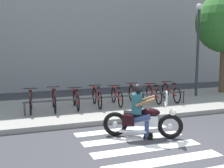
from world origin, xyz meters
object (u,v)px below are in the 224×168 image
Objects in this scene: bicycle_2 at (76,99)px; bike_rack at (112,97)px; bicycle_0 at (31,102)px; bicycle_5 at (136,95)px; rider at (140,107)px; street_lamp at (198,42)px; motorcycle at (143,120)px; bicycle_7 at (171,92)px; bicycle_3 at (97,97)px; bicycle_1 at (54,100)px; bicycle_4 at (117,96)px; bicycle_6 at (154,94)px.

bicycle_2 reaches higher than bike_rack.
bicycle_5 is (4.01, 0.00, -0.00)m from bicycle_0.
street_lamp is at bearing 40.05° from rider.
motorcycle is 1.12× the size of bicycle_7.
bicycle_2 is at bearing 105.32° from rider.
street_lamp is (1.74, 0.64, 2.08)m from bicycle_7.
bicycle_2 is 0.80m from bicycle_3.
bicycle_1 reaches higher than bicycle_0.
bicycle_4 is (0.67, 3.41, -0.35)m from rider.
bicycle_6 is 3.35m from street_lamp.
bicycle_5 is at bearing 67.79° from motorcycle.
rider is 0.86× the size of bicycle_3.
bicycle_0 is 0.95× the size of bicycle_7.
rider is at bearing -113.38° from bicycle_5.
bicycle_4 is 0.93× the size of bicycle_7.
bike_rack is at bearing -168.85° from bicycle_7.
bicycle_3 is at bearing 125.91° from bike_rack.
bike_rack is at bearing 84.61° from rider.
bicycle_2 is 6.15m from street_lamp.
bicycle_6 is at bearing -165.89° from street_lamp.
motorcycle reaches higher than bike_rack.
bicycle_0 reaches higher than bicycle_4.
bicycle_1 is 1.10× the size of bicycle_6.
bicycle_3 is at bearing 93.27° from motorcycle.
bicycle_2 is at bearing 106.16° from motorcycle.
street_lamp reaches higher than motorcycle.
bicycle_6 is at bearing -0.00° from bicycle_2.
bicycle_3 is at bearing 0.00° from bicycle_1.
rider reaches higher than bicycle_0.
rider is 6.53m from street_lamp.
bicycle_7 is (0.80, -0.00, 0.02)m from bicycle_6.
bicycle_5 reaches higher than bicycle_3.
bicycle_3 is at bearing -180.00° from bicycle_5.
motorcycle is at bearing -99.96° from bicycle_4.
motorcycle is at bearing -139.28° from street_lamp.
motorcycle reaches higher than bicycle_4.
bicycle_1 is at bearing -180.00° from bicycle_5.
bicycle_1 reaches higher than bicycle_2.
bicycle_4 is at bearing 180.00° from bicycle_6.
bicycle_2 is at bearing 179.99° from bicycle_7.
street_lamp is at bearing 7.36° from bicycle_3.
motorcycle is at bearing -73.84° from bicycle_2.
bicycle_4 is at bearing 0.06° from bicycle_3.
motorcycle is 4.58m from bicycle_7.
bicycle_5 is at bearing -179.96° from bicycle_6.
bicycle_6 is (3.21, -0.00, 0.00)m from bicycle_2.
motorcycle is 2.91m from bike_rack.
bicycle_2 is at bearing 179.98° from bicycle_5.
bicycle_5 is (1.61, 0.00, 0.00)m from bicycle_3.
bicycle_7 is (3.08, 3.41, -0.33)m from rider.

